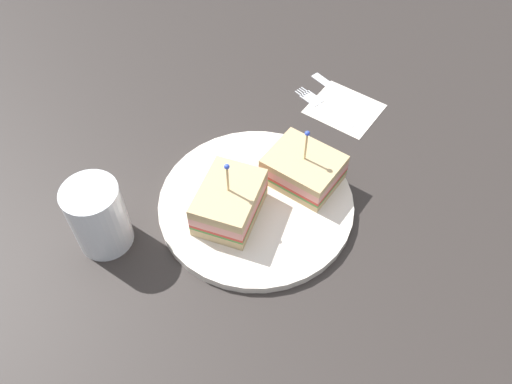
# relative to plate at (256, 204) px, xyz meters

# --- Properties ---
(ground_plane) EXTENTS (1.16, 1.16, 0.02)m
(ground_plane) POSITION_rel_plate_xyz_m (0.00, 0.00, -0.02)
(ground_plane) COLOR #2D2826
(plate) EXTENTS (0.27, 0.27, 0.01)m
(plate) POSITION_rel_plate_xyz_m (0.00, 0.00, 0.00)
(plate) COLOR silver
(plate) RESTS_ON ground_plane
(sandwich_half_front) EXTENTS (0.12, 0.13, 0.10)m
(sandwich_half_front) POSITION_rel_plate_xyz_m (0.05, -0.06, 0.03)
(sandwich_half_front) COLOR tan
(sandwich_half_front) RESTS_ON plate
(sandwich_half_back) EXTENTS (0.11, 0.10, 0.10)m
(sandwich_half_back) POSITION_rel_plate_xyz_m (-0.03, 0.03, 0.03)
(sandwich_half_back) COLOR tan
(sandwich_half_back) RESTS_ON plate
(drink_glass) EXTENTS (0.07, 0.07, 0.10)m
(drink_glass) POSITION_rel_plate_xyz_m (-0.08, 0.19, 0.04)
(drink_glass) COLOR gold
(drink_glass) RESTS_ON ground_plane
(napkin) EXTENTS (0.14, 0.14, 0.00)m
(napkin) POSITION_rel_plate_xyz_m (0.21, -0.12, -0.01)
(napkin) COLOR beige
(napkin) RESTS_ON ground_plane
(fork) EXTENTS (0.09, 0.10, 0.00)m
(fork) POSITION_rel_plate_xyz_m (0.22, -0.08, -0.00)
(fork) COLOR silver
(fork) RESTS_ON ground_plane
(knife) EXTENTS (0.10, 0.10, 0.00)m
(knife) POSITION_rel_plate_xyz_m (0.26, -0.11, -0.00)
(knife) COLOR silver
(knife) RESTS_ON ground_plane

